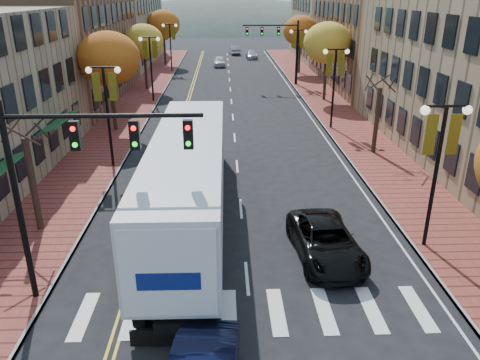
{
  "coord_description": "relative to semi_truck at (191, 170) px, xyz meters",
  "views": [
    {
      "loc": [
        -0.8,
        -10.79,
        9.98
      ],
      "look_at": [
        -0.1,
        8.35,
        2.2
      ],
      "focal_mm": 35.0,
      "sensor_mm": 36.0,
      "label": 1
    }
  ],
  "objects": [
    {
      "name": "ground",
      "position": [
        2.29,
        -8.64,
        -2.57
      ],
      "size": [
        200.0,
        200.0,
        0.0
      ],
      "primitive_type": "plane",
      "color": "black",
      "rests_on": "ground"
    },
    {
      "name": "sidewalk_left",
      "position": [
        -6.71,
        23.86,
        -2.5
      ],
      "size": [
        4.0,
        85.0,
        0.15
      ],
      "primitive_type": "cube",
      "color": "brown",
      "rests_on": "ground"
    },
    {
      "name": "sidewalk_right",
      "position": [
        11.29,
        23.86,
        -2.5
      ],
      "size": [
        4.0,
        85.0,
        0.15
      ],
      "primitive_type": "cube",
      "color": "brown",
      "rests_on": "ground"
    },
    {
      "name": "building_left_mid",
      "position": [
        -14.71,
        27.36,
        2.93
      ],
      "size": [
        12.0,
        24.0,
        11.0
      ],
      "primitive_type": "cube",
      "color": "brown",
      "rests_on": "ground"
    },
    {
      "name": "building_left_far",
      "position": [
        -14.71,
        52.36,
        2.18
      ],
      "size": [
        12.0,
        26.0,
        9.5
      ],
      "primitive_type": "cube",
      "color": "#9E8966",
      "rests_on": "ground"
    },
    {
      "name": "building_right_mid",
      "position": [
        20.79,
        33.36,
        2.43
      ],
      "size": [
        15.0,
        24.0,
        10.0
      ],
      "primitive_type": "cube",
      "color": "brown",
      "rests_on": "ground"
    },
    {
      "name": "building_right_far",
      "position": [
        20.79,
        55.36,
        2.93
      ],
      "size": [
        15.0,
        20.0,
        11.0
      ],
      "primitive_type": "cube",
      "color": "#9E8966",
      "rests_on": "ground"
    },
    {
      "name": "tree_left_a",
      "position": [
        -6.71,
        -0.64,
        -0.32
      ],
      "size": [
        0.28,
        0.28,
        4.2
      ],
      "color": "#382619",
      "rests_on": "sidewalk_left"
    },
    {
      "name": "tree_left_b",
      "position": [
        -6.71,
        15.36,
        2.87
      ],
      "size": [
        4.48,
        4.48,
        7.21
      ],
      "color": "#382619",
      "rests_on": "sidewalk_left"
    },
    {
      "name": "tree_left_c",
      "position": [
        -6.71,
        31.36,
        2.48
      ],
      "size": [
        4.16,
        4.16,
        6.69
      ],
      "color": "#382619",
      "rests_on": "sidewalk_left"
    },
    {
      "name": "tree_left_d",
      "position": [
        -6.71,
        49.36,
        3.03
      ],
      "size": [
        4.61,
        4.61,
        7.42
      ],
      "color": "#382619",
      "rests_on": "sidewalk_left"
    },
    {
      "name": "tree_right_b",
      "position": [
        11.29,
        9.36,
        -0.32
      ],
      "size": [
        0.28,
        0.28,
        4.2
      ],
      "color": "#382619",
      "rests_on": "sidewalk_right"
    },
    {
      "name": "tree_right_c",
      "position": [
        11.29,
        25.36,
        2.87
      ],
      "size": [
        4.48,
        4.48,
        7.21
      ],
      "color": "#382619",
      "rests_on": "sidewalk_right"
    },
    {
      "name": "tree_right_d",
      "position": [
        11.29,
        41.36,
        2.72
      ],
      "size": [
        4.35,
        4.35,
        7.0
      ],
      "color": "#382619",
      "rests_on": "sidewalk_right"
    },
    {
      "name": "lamp_left_b",
      "position": [
        -5.21,
        7.36,
        1.72
      ],
      "size": [
        1.96,
        0.36,
        6.05
      ],
      "color": "black",
      "rests_on": "ground"
    },
    {
      "name": "lamp_left_c",
      "position": [
        -5.21,
        25.36,
        1.72
      ],
      "size": [
        1.96,
        0.36,
        6.05
      ],
      "color": "black",
      "rests_on": "ground"
    },
    {
      "name": "lamp_left_d",
      "position": [
        -5.21,
        43.36,
        1.72
      ],
      "size": [
        1.96,
        0.36,
        6.05
      ],
      "color": "black",
      "rests_on": "ground"
    },
    {
      "name": "lamp_right_a",
      "position": [
        9.79,
        -2.64,
        1.72
      ],
      "size": [
        1.96,
        0.36,
        6.05
      ],
      "color": "black",
      "rests_on": "ground"
    },
    {
      "name": "lamp_right_b",
      "position": [
        9.79,
        15.36,
        1.72
      ],
      "size": [
        1.96,
        0.36,
        6.05
      ],
      "color": "black",
      "rests_on": "ground"
    },
    {
      "name": "lamp_right_c",
      "position": [
        9.79,
        33.36,
        1.72
      ],
      "size": [
        1.96,
        0.36,
        6.05
      ],
      "color": "black",
      "rests_on": "ground"
    },
    {
      "name": "traffic_mast_near",
      "position": [
        -3.19,
        -5.65,
        2.35
      ],
      "size": [
        6.1,
        0.35,
        7.0
      ],
      "color": "black",
      "rests_on": "ground"
    },
    {
      "name": "traffic_mast_far",
      "position": [
        7.77,
        33.35,
        2.35
      ],
      "size": [
        6.1,
        0.34,
        7.0
      ],
      "color": "black",
      "rests_on": "ground"
    },
    {
      "name": "semi_truck",
      "position": [
        0.0,
        0.0,
        0.0
      ],
      "size": [
        2.96,
        17.63,
        4.4
      ],
      "rotation": [
        0.0,
        0.0,
        -0.01
      ],
      "color": "black",
      "rests_on": "ground"
    },
    {
      "name": "black_suv",
      "position": [
        5.51,
        -3.23,
        -1.86
      ],
      "size": [
        2.73,
        5.28,
        1.42
      ],
      "primitive_type": "imported",
      "rotation": [
        0.0,
        0.0,
        0.07
      ],
      "color": "black",
      "rests_on": "ground"
    },
    {
      "name": "car_far_white",
      "position": [
        1.03,
        48.14,
        -1.88
      ],
      "size": [
        1.74,
        4.12,
        1.39
      ],
      "primitive_type": "imported",
      "rotation": [
        0.0,
        0.0,
        0.02
      ],
      "color": "silver",
      "rests_on": "ground"
    },
    {
      "name": "car_far_silver",
      "position": [
        6.08,
        56.04,
        -1.96
      ],
      "size": [
        1.82,
        4.25,
        1.22
      ],
      "primitive_type": "imported",
      "rotation": [
        0.0,
        0.0,
        0.03
      ],
      "color": "#ACABB3",
      "rests_on": "ground"
    },
    {
      "name": "car_far_oncoming",
      "position": [
        3.53,
        61.5,
        -1.88
      ],
      "size": [
        1.92,
        4.37,
        1.4
      ],
      "primitive_type": "imported",
      "rotation": [
        0.0,
        0.0,
        3.25
      ],
      "color": "#9E9DA4",
      "rests_on": "ground"
    }
  ]
}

